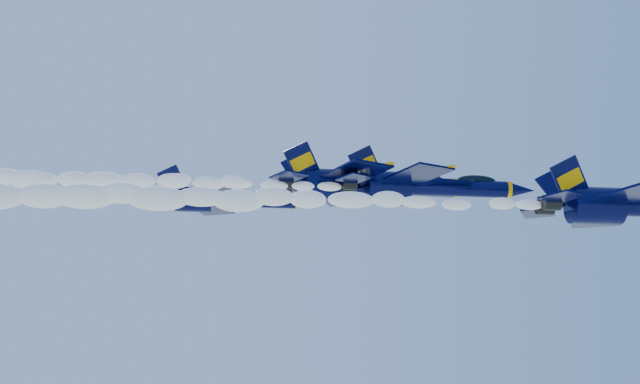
{
  "coord_description": "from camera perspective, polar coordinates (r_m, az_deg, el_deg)",
  "views": [
    {
      "loc": [
        -13.39,
        -78.84,
        130.81
      ],
      "look_at": [
        -3.77,
        0.52,
        152.33
      ],
      "focal_mm": 50.0,
      "sensor_mm": 36.0,
      "label": 1
    }
  ],
  "objects": [
    {
      "name": "smoke_trail_jet_lead",
      "position": [
        68.61,
        -12.05,
        -0.27
      ],
      "size": [
        64.47,
        2.66,
        2.39
      ],
      "primitive_type": "ellipsoid",
      "color": "white"
    },
    {
      "name": "jet_third",
      "position": [
        84.14,
        3.13,
        0.45
      ],
      "size": [
        19.8,
        16.24,
        7.36
      ],
      "color": "black"
    },
    {
      "name": "jet_second",
      "position": [
        82.98,
        6.85,
        0.36
      ],
      "size": [
        18.31,
        15.02,
        6.8
      ],
      "color": "black"
    },
    {
      "name": "jet_fourth",
      "position": [
        96.96,
        -5.99,
        -0.45
      ],
      "size": [
        18.04,
        14.8,
        6.7
      ],
      "color": "black"
    }
  ]
}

